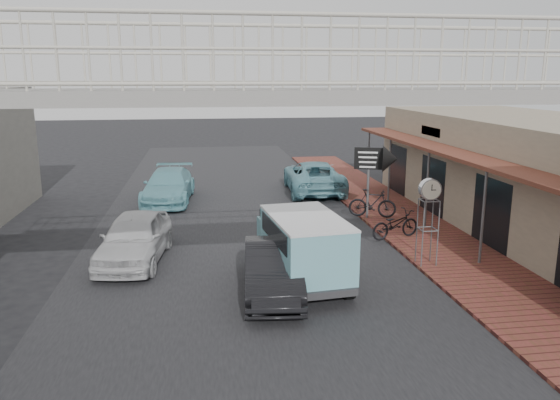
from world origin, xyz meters
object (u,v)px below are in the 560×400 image
object	(u,v)px
arrow_sign	(388,160)
angkot_van	(303,240)
motorcycle_near	(395,224)
motorcycle_far	(372,203)
white_hatchback	(135,238)
dark_sedan	(273,269)
angkot_curb	(313,177)
angkot_far	(169,186)
street_clock	(430,193)

from	to	relation	value
arrow_sign	angkot_van	bearing A→B (deg)	-107.87
motorcycle_near	motorcycle_far	xyz separation A→B (m)	(0.12, 2.87, 0.06)
arrow_sign	white_hatchback	bearing A→B (deg)	-140.82
dark_sedan	arrow_sign	xyz separation A→B (m)	(5.23, 6.54, 1.72)
white_hatchback	angkot_curb	size ratio (longest dim) A/B	0.80
angkot_curb	motorcycle_near	bearing A→B (deg)	101.01
motorcycle_far	motorcycle_near	bearing A→B (deg)	-161.66
angkot_curb	motorcycle_near	world-z (taller)	angkot_curb
angkot_curb	motorcycle_far	bearing A→B (deg)	106.16
angkot_van	arrow_sign	world-z (taller)	arrow_sign
angkot_far	arrow_sign	bearing A→B (deg)	-23.94
angkot_far	angkot_van	bearing A→B (deg)	-64.08
angkot_van	motorcycle_near	bearing A→B (deg)	35.35
white_hatchback	angkot_van	world-z (taller)	angkot_van
angkot_curb	motorcycle_near	size ratio (longest dim) A/B	2.93
angkot_van	street_clock	bearing A→B (deg)	5.18
angkot_curb	street_clock	distance (m)	10.99
dark_sedan	street_clock	size ratio (longest dim) A/B	1.59
angkot_far	motorcycle_near	world-z (taller)	angkot_far
dark_sedan	arrow_sign	world-z (taller)	arrow_sign
angkot_curb	dark_sedan	bearing A→B (deg)	77.03
angkot_curb	motorcycle_far	distance (m)	5.50
white_hatchback	dark_sedan	distance (m)	4.88
street_clock	angkot_curb	bearing A→B (deg)	96.34
white_hatchback	dark_sedan	world-z (taller)	white_hatchback
angkot_curb	motorcycle_far	world-z (taller)	angkot_curb
motorcycle_far	white_hatchback	bearing A→B (deg)	134.14
angkot_far	street_clock	world-z (taller)	street_clock
motorcycle_near	motorcycle_far	size ratio (longest dim) A/B	1.02
angkot_van	street_clock	world-z (taller)	street_clock
motorcycle_far	street_clock	world-z (taller)	street_clock
angkot_far	angkot_van	world-z (taller)	angkot_van
white_hatchback	angkot_van	bearing A→B (deg)	-21.39
angkot_curb	angkot_far	xyz separation A→B (m)	(-6.77, -1.04, -0.04)
street_clock	angkot_far	bearing A→B (deg)	129.33
angkot_far	motorcycle_near	size ratio (longest dim) A/B	2.65
angkot_van	motorcycle_near	xyz separation A→B (m)	(3.79, 3.36, -0.63)
angkot_curb	arrow_sign	distance (m)	6.11
angkot_van	motorcycle_far	size ratio (longest dim) A/B	2.23
arrow_sign	angkot_far	bearing A→B (deg)	169.55
white_hatchback	angkot_far	bearing A→B (deg)	92.82
angkot_curb	arrow_sign	size ratio (longest dim) A/B	1.92
white_hatchback	angkot_curb	bearing A→B (deg)	57.97
angkot_van	arrow_sign	xyz separation A→B (m)	(4.34, 5.94, 1.17)
angkot_curb	angkot_van	world-z (taller)	angkot_van
motorcycle_far	arrow_sign	size ratio (longest dim) A/B	0.65
angkot_far	motorcycle_near	bearing A→B (deg)	-37.64
white_hatchback	angkot_van	xyz separation A→B (m)	(4.65, -2.51, 0.48)
motorcycle_far	angkot_far	bearing A→B (deg)	82.18
white_hatchback	motorcycle_near	bearing A→B (deg)	12.69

